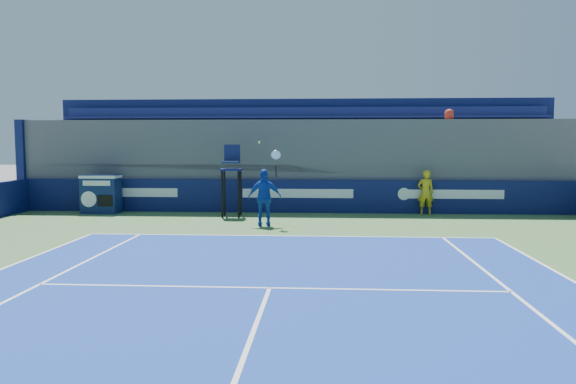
# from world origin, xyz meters

# --- Properties ---
(ball_person) EXTENTS (0.58, 0.39, 1.58)m
(ball_person) POSITION_xyz_m (4.52, 16.78, 0.80)
(ball_person) COLOR gold
(ball_person) RESTS_ON apron
(back_hoarding) EXTENTS (20.40, 0.21, 1.20)m
(back_hoarding) POSITION_xyz_m (0.00, 17.10, 0.60)
(back_hoarding) COLOR #0C1345
(back_hoarding) RESTS_ON ground
(match_clock) EXTENTS (1.34, 0.77, 1.40)m
(match_clock) POSITION_xyz_m (-7.06, 16.48, 0.74)
(match_clock) COLOR #0E1D4A
(match_clock) RESTS_ON ground
(umpire_chair) EXTENTS (0.72, 0.72, 2.48)m
(umpire_chair) POSITION_xyz_m (-2.21, 15.84, 1.53)
(umpire_chair) COLOR black
(umpire_chair) RESTS_ON ground
(tennis_player) EXTENTS (1.06, 0.54, 2.57)m
(tennis_player) POSITION_xyz_m (-0.85, 13.74, 0.88)
(tennis_player) COLOR #133EA2
(tennis_player) RESTS_ON apron
(stadium_seating) EXTENTS (21.00, 4.05, 4.40)m
(stadium_seating) POSITION_xyz_m (-0.01, 19.15, 1.83)
(stadium_seating) COLOR #515156
(stadium_seating) RESTS_ON ground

